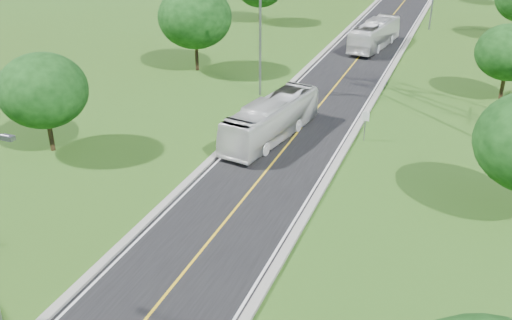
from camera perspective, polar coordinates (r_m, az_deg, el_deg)
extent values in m
plane|color=#325317|center=(65.96, 10.08, 9.85)|extent=(260.00, 260.00, 0.00)
cube|color=black|center=(71.66, 11.09, 11.08)|extent=(8.00, 150.00, 0.06)
cube|color=gray|center=(72.46, 7.74, 11.55)|extent=(0.50, 150.00, 0.22)
cube|color=gray|center=(71.06, 14.51, 10.68)|extent=(0.50, 150.00, 0.22)
cylinder|color=slate|center=(44.19, 10.84, 3.33)|extent=(0.08, 0.08, 2.40)
cube|color=white|center=(43.86, 10.92, 4.28)|extent=(0.55, 0.04, 0.70)
cube|color=slate|center=(22.50, -23.57, 2.05)|extent=(0.50, 0.25, 0.18)
cylinder|color=slate|center=(52.25, 0.42, 11.71)|extent=(0.22, 0.22, 10.00)
cylinder|color=black|center=(44.42, -19.87, 2.53)|extent=(0.36, 0.36, 2.70)
ellipsoid|color=black|center=(43.30, -20.52, 6.54)|extent=(6.30, 6.30, 5.36)
cylinder|color=black|center=(61.08, -5.95, 10.40)|extent=(0.36, 0.36, 3.24)
ellipsoid|color=black|center=(60.14, -6.12, 14.04)|extent=(7.56, 7.56, 6.43)
cylinder|color=black|center=(83.29, 0.39, 14.59)|extent=(0.36, 0.36, 2.88)
cylinder|color=black|center=(56.94, 23.43, 6.85)|extent=(0.36, 0.36, 2.52)
ellipsoid|color=black|center=(56.12, 23.99, 9.81)|extent=(5.88, 5.88, 5.00)
imported|color=silver|center=(70.71, 11.78, 12.19)|extent=(4.30, 11.79, 3.21)
imported|color=silver|center=(43.59, 1.55, 4.09)|extent=(4.49, 11.53, 3.13)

